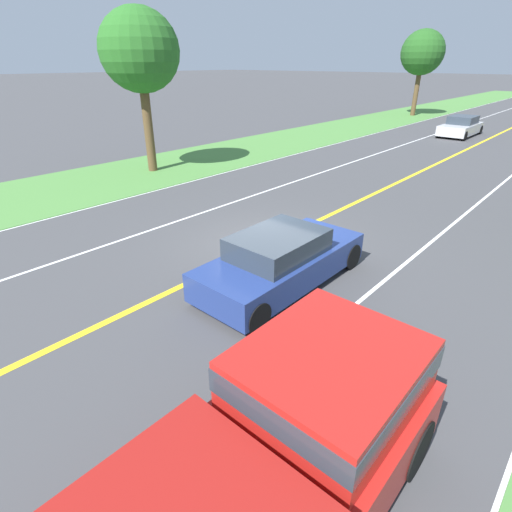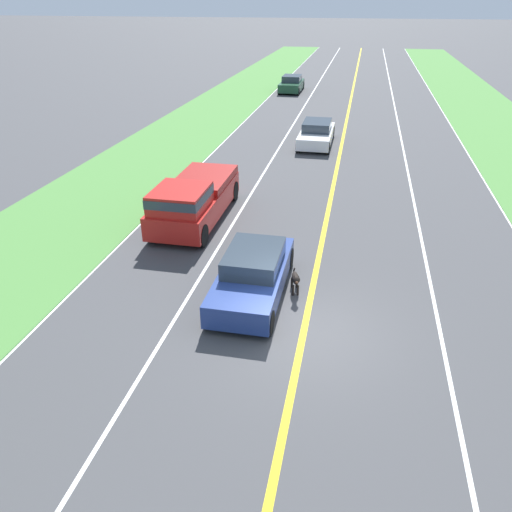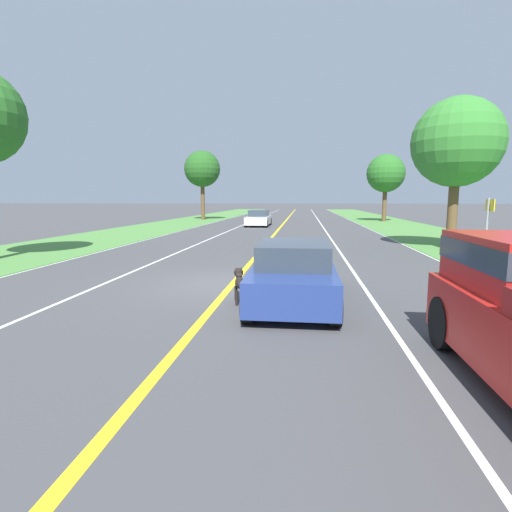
{
  "view_description": "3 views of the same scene",
  "coord_description": "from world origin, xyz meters",
  "px_view_note": "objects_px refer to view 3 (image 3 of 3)",
  "views": [
    {
      "loc": [
        6.79,
        -8.15,
        4.81
      ],
      "look_at": [
        1.57,
        -2.29,
        0.98
      ],
      "focal_mm": 28.0,
      "sensor_mm": 36.0,
      "label": 1
    },
    {
      "loc": [
        -0.93,
        10.74,
        7.82
      ],
      "look_at": [
        1.66,
        -1.81,
        1.09
      ],
      "focal_mm": 35.0,
      "sensor_mm": 36.0,
      "label": 2
    },
    {
      "loc": [
        1.9,
        -10.46,
        2.3
      ],
      "look_at": [
        0.83,
        -1.46,
        1.0
      ],
      "focal_mm": 28.0,
      "sensor_mm": 36.0,
      "label": 3
    }
  ],
  "objects_px": {
    "dog": "(239,282)",
    "roadside_tree_right_near": "(457,143)",
    "roadside_tree_left_far": "(202,169)",
    "oncoming_car": "(259,219)",
    "ego_car": "(294,273)",
    "street_sign": "(487,223)",
    "roadside_tree_right_far": "(386,174)"
  },
  "relations": [
    {
      "from": "ego_car",
      "to": "roadside_tree_right_near",
      "type": "bearing_deg",
      "value": 55.81
    },
    {
      "from": "roadside_tree_right_near",
      "to": "roadside_tree_right_far",
      "type": "distance_m",
      "value": 23.58
    },
    {
      "from": "roadside_tree_right_near",
      "to": "roadside_tree_left_far",
      "type": "height_order",
      "value": "roadside_tree_left_far"
    },
    {
      "from": "roadside_tree_left_far",
      "to": "oncoming_car",
      "type": "bearing_deg",
      "value": -52.46
    },
    {
      "from": "ego_car",
      "to": "oncoming_car",
      "type": "xyz_separation_m",
      "value": [
        -3.65,
        25.25,
        -0.0
      ]
    },
    {
      "from": "roadside_tree_left_far",
      "to": "ego_car",
      "type": "bearing_deg",
      "value": -72.49
    },
    {
      "from": "ego_car",
      "to": "dog",
      "type": "distance_m",
      "value": 1.25
    },
    {
      "from": "dog",
      "to": "roadside_tree_right_near",
      "type": "relative_size",
      "value": 0.16
    },
    {
      "from": "roadside_tree_left_far",
      "to": "street_sign",
      "type": "bearing_deg",
      "value": -59.28
    },
    {
      "from": "ego_car",
      "to": "roadside_tree_right_far",
      "type": "relative_size",
      "value": 0.66
    },
    {
      "from": "ego_car",
      "to": "street_sign",
      "type": "distance_m",
      "value": 8.5
    },
    {
      "from": "oncoming_car",
      "to": "roadside_tree_left_far",
      "type": "xyz_separation_m",
      "value": [
        -7.32,
        9.53,
        4.91
      ]
    },
    {
      "from": "dog",
      "to": "roadside_tree_right_near",
      "type": "bearing_deg",
      "value": 40.02
    },
    {
      "from": "ego_car",
      "to": "roadside_tree_right_far",
      "type": "bearing_deg",
      "value": 75.95
    },
    {
      "from": "dog",
      "to": "roadside_tree_left_far",
      "type": "relative_size",
      "value": 0.15
    },
    {
      "from": "dog",
      "to": "street_sign",
      "type": "distance_m",
      "value": 9.62
    },
    {
      "from": "roadside_tree_right_near",
      "to": "roadside_tree_left_far",
      "type": "xyz_separation_m",
      "value": [
        -17.85,
        24.65,
        0.8
      ]
    },
    {
      "from": "street_sign",
      "to": "roadside_tree_right_near",
      "type": "bearing_deg",
      "value": 84.35
    },
    {
      "from": "roadside_tree_right_far",
      "to": "roadside_tree_right_near",
      "type": "bearing_deg",
      "value": -93.75
    },
    {
      "from": "ego_car",
      "to": "dog",
      "type": "relative_size",
      "value": 4.07
    },
    {
      "from": "oncoming_car",
      "to": "ego_car",
      "type": "bearing_deg",
      "value": 98.23
    },
    {
      "from": "ego_car",
      "to": "dog",
      "type": "height_order",
      "value": "ego_car"
    },
    {
      "from": "dog",
      "to": "roadside_tree_right_near",
      "type": "height_order",
      "value": "roadside_tree_right_near"
    },
    {
      "from": "roadside_tree_right_near",
      "to": "street_sign",
      "type": "bearing_deg",
      "value": -95.65
    },
    {
      "from": "roadside_tree_right_far",
      "to": "roadside_tree_left_far",
      "type": "relative_size",
      "value": 0.9
    },
    {
      "from": "dog",
      "to": "oncoming_car",
      "type": "xyz_separation_m",
      "value": [
        -2.44,
        25.5,
        0.17
      ]
    },
    {
      "from": "oncoming_car",
      "to": "street_sign",
      "type": "relative_size",
      "value": 1.9
    },
    {
      "from": "ego_car",
      "to": "oncoming_car",
      "type": "height_order",
      "value": "oncoming_car"
    },
    {
      "from": "roadside_tree_right_far",
      "to": "roadside_tree_left_far",
      "type": "distance_m",
      "value": 19.44
    },
    {
      "from": "oncoming_car",
      "to": "roadside_tree_left_far",
      "type": "relative_size",
      "value": 0.59
    },
    {
      "from": "dog",
      "to": "roadside_tree_left_far",
      "type": "height_order",
      "value": "roadside_tree_left_far"
    },
    {
      "from": "dog",
      "to": "roadside_tree_right_far",
      "type": "distance_m",
      "value": 35.52
    }
  ]
}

